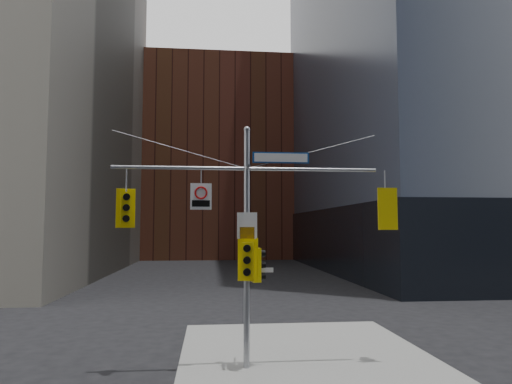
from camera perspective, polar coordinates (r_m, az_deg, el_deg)
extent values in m
cube|color=gray|center=(16.45, 5.59, -19.07)|extent=(8.00, 8.00, 0.15)
cube|color=black|center=(52.44, 28.10, -5.28)|extent=(36.40, 36.40, 6.00)
cube|color=maroon|center=(70.30, -4.80, 3.55)|extent=(26.00, 20.00, 28.00)
cylinder|color=#94979C|center=(13.67, -1.16, -7.10)|extent=(0.18, 0.18, 7.20)
sphere|color=#94979C|center=(13.97, -1.14, 7.82)|extent=(0.20, 0.20, 0.20)
cylinder|color=#94979C|center=(13.75, -9.49, 3.00)|extent=(4.00, 0.11, 0.11)
cylinder|color=#94979C|center=(14.07, 7.01, 2.80)|extent=(4.00, 0.11, 0.11)
cylinder|color=#94979C|center=(13.42, -1.03, 3.12)|extent=(0.10, 0.70, 0.10)
cylinder|color=#94979C|center=(13.84, -9.46, 5.26)|extent=(4.00, 0.02, 1.12)
cylinder|color=#94979C|center=(14.15, 6.99, 5.01)|extent=(4.00, 0.02, 1.12)
cube|color=yellow|center=(13.84, -15.95, -1.93)|extent=(0.35, 0.28, 0.94)
cube|color=yellow|center=(14.00, -15.99, -1.95)|extent=(0.55, 0.16, 1.16)
cylinder|color=black|center=(13.68, -15.88, -0.59)|extent=(0.22, 0.19, 0.20)
cylinder|color=black|center=(13.75, -15.90, -0.61)|extent=(0.17, 0.06, 0.17)
cylinder|color=black|center=(13.66, -15.91, -1.90)|extent=(0.22, 0.19, 0.20)
cylinder|color=black|center=(13.73, -15.93, -1.91)|extent=(0.17, 0.06, 0.17)
cylinder|color=black|center=(13.65, -15.94, -3.21)|extent=(0.22, 0.19, 0.20)
cylinder|color=black|center=(13.72, -15.96, -3.22)|extent=(0.17, 0.06, 0.17)
cube|color=yellow|center=(14.65, 15.87, -2.06)|extent=(0.34, 0.24, 1.04)
cube|color=yellow|center=(14.48, 16.13, -2.03)|extent=(0.61, 0.04, 1.29)
cylinder|color=black|center=(14.85, 15.56, -0.76)|extent=(0.22, 0.16, 0.22)
cylinder|color=black|center=(14.78, 15.67, -0.74)|extent=(0.19, 0.02, 0.19)
cylinder|color=black|center=(14.83, 15.59, -2.09)|extent=(0.22, 0.16, 0.22)
cylinder|color=black|center=(14.76, 15.70, -2.08)|extent=(0.19, 0.02, 0.19)
cylinder|color=black|center=(14.82, 15.62, -3.43)|extent=(0.22, 0.16, 0.22)
cylinder|color=black|center=(14.75, 15.73, -3.42)|extent=(0.19, 0.02, 0.19)
cube|color=yellow|center=(13.72, 0.01, -9.11)|extent=(0.29, 0.36, 1.01)
cylinder|color=black|center=(13.76, 0.79, -7.70)|extent=(0.19, 0.24, 0.21)
cylinder|color=black|center=(13.73, 0.48, -7.70)|extent=(0.05, 0.18, 0.18)
cylinder|color=black|center=(13.78, 0.79, -9.09)|extent=(0.19, 0.24, 0.21)
cylinder|color=black|center=(13.76, 0.48, -9.10)|extent=(0.05, 0.18, 0.18)
cylinder|color=black|center=(13.81, 0.79, -10.48)|extent=(0.19, 0.24, 0.21)
cylinder|color=black|center=(13.79, 0.48, -10.49)|extent=(0.05, 0.18, 0.18)
cube|color=yellow|center=(13.41, -1.07, -8.47)|extent=(0.36, 0.28, 1.02)
cube|color=yellow|center=(13.58, -1.02, -8.42)|extent=(0.60, 0.13, 1.26)
cylinder|color=black|center=(13.19, -1.13, -7.06)|extent=(0.23, 0.19, 0.21)
cylinder|color=black|center=(13.27, -1.10, -7.04)|extent=(0.18, 0.05, 0.18)
cylinder|color=black|center=(13.21, -1.13, -8.53)|extent=(0.23, 0.19, 0.21)
cylinder|color=black|center=(13.29, -1.10, -8.50)|extent=(0.18, 0.05, 0.18)
cylinder|color=black|center=(13.24, -1.13, -9.99)|extent=(0.23, 0.19, 0.21)
cylinder|color=#0CE559|center=(13.32, -1.11, -9.95)|extent=(0.18, 0.05, 0.18)
cube|color=navy|center=(13.94, 3.13, 4.30)|extent=(1.74, 0.04, 0.34)
cube|color=silver|center=(13.91, 3.14, 4.31)|extent=(1.63, 0.01, 0.26)
cube|color=silver|center=(13.62, -6.90, -0.55)|extent=(0.63, 0.06, 0.79)
torus|color=#B20A0A|center=(13.61, -6.89, -0.11)|extent=(0.39, 0.07, 0.39)
cube|color=black|center=(13.59, -6.91, -1.43)|extent=(0.52, 0.03, 0.19)
cube|color=silver|center=(13.53, -1.12, -4.22)|extent=(0.60, 0.09, 0.78)
cube|color=#D88C00|center=(13.51, -1.11, -5.13)|extent=(0.43, 0.05, 0.35)
cube|color=silver|center=(13.75, 0.73, -9.73)|extent=(0.70, 0.06, 0.14)
cube|color=#145926|center=(14.16, -1.32, -9.89)|extent=(0.10, 0.76, 0.15)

